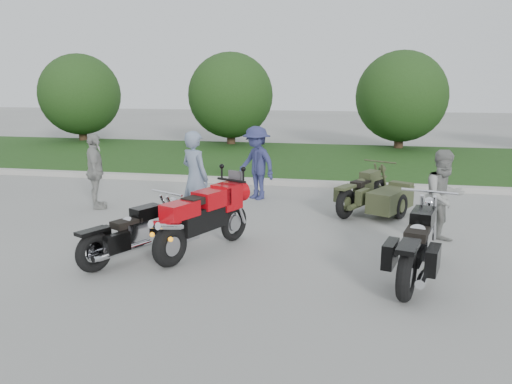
% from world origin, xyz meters
% --- Properties ---
extents(ground, '(80.00, 80.00, 0.00)m').
position_xyz_m(ground, '(0.00, 0.00, 0.00)').
color(ground, '#A1A19B').
rests_on(ground, ground).
extents(curb, '(60.00, 0.30, 0.15)m').
position_xyz_m(curb, '(0.00, 6.00, 0.07)').
color(curb, '#AFACA5').
rests_on(curb, ground).
extents(grass_strip, '(60.00, 8.00, 0.14)m').
position_xyz_m(grass_strip, '(0.00, 10.15, 0.07)').
color(grass_strip, '#28531C').
rests_on(grass_strip, ground).
extents(tree_far_left, '(3.60, 3.60, 4.00)m').
position_xyz_m(tree_far_left, '(-10.00, 13.50, 2.19)').
color(tree_far_left, '#3F2B1C').
rests_on(tree_far_left, ground).
extents(tree_mid_left, '(3.60, 3.60, 4.00)m').
position_xyz_m(tree_mid_left, '(-3.00, 13.50, 2.19)').
color(tree_mid_left, '#3F2B1C').
rests_on(tree_mid_left, ground).
extents(tree_mid_right, '(3.60, 3.60, 4.00)m').
position_xyz_m(tree_mid_right, '(4.00, 13.50, 2.19)').
color(tree_mid_right, '#3F2B1C').
rests_on(tree_mid_right, ground).
extents(sportbike_red, '(1.12, 2.13, 1.08)m').
position_xyz_m(sportbike_red, '(-0.20, 0.22, 0.63)').
color(sportbike_red, black).
rests_on(sportbike_red, ground).
extents(cruiser_left, '(1.07, 1.96, 0.82)m').
position_xyz_m(cruiser_left, '(-1.25, -0.30, 0.42)').
color(cruiser_left, black).
rests_on(cruiser_left, ground).
extents(cruiser_right, '(0.80, 2.44, 0.96)m').
position_xyz_m(cruiser_right, '(3.18, -0.28, 0.49)').
color(cruiser_right, black).
rests_on(cruiser_right, ground).
extents(cruiser_sidecar, '(1.67, 2.09, 0.86)m').
position_xyz_m(cruiser_sidecar, '(2.77, 3.28, 0.40)').
color(cruiser_sidecar, black).
rests_on(cruiser_sidecar, ground).
extents(person_stripe, '(0.82, 0.75, 1.88)m').
position_xyz_m(person_stripe, '(-0.86, 1.92, 0.94)').
color(person_stripe, gray).
rests_on(person_stripe, ground).
extents(person_grey, '(1.01, 0.94, 1.67)m').
position_xyz_m(person_grey, '(3.81, 1.62, 0.83)').
color(person_grey, gray).
rests_on(person_grey, ground).
extents(person_denim, '(1.31, 1.21, 1.77)m').
position_xyz_m(person_denim, '(-0.07, 4.26, 0.89)').
color(person_denim, navy).
rests_on(person_denim, ground).
extents(person_back, '(0.84, 1.08, 1.71)m').
position_xyz_m(person_back, '(-3.42, 2.65, 0.85)').
color(person_back, '#9C9C97').
rests_on(person_back, ground).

